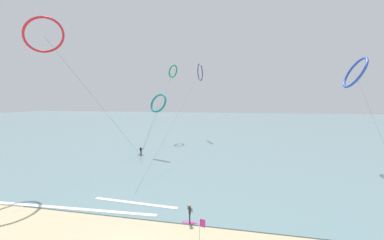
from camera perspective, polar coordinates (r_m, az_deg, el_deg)
The scene contains 11 objects.
sea_water at distance 121.94m, azimuth 8.84°, elevation -0.77°, with size 400.00×200.00×0.08m, color slate.
surfer_charcoal at distance 52.25m, azimuth -11.37°, elevation -6.89°, with size 1.40×0.66×1.70m.
surfer_magenta at distance 24.26m, azimuth -0.52°, elevation -20.39°, with size 1.40×0.64×1.70m.
kite_crimson at distance 41.02m, azimuth -30.12°, elevation 16.06°, with size 8.65×20.11×21.91m.
kite_navy at distance 76.63m, azimuth 1.79°, elevation 10.56°, with size 2.99×50.54×21.77m.
kite_emerald at distance 72.72m, azimuth -4.26°, elevation 10.78°, with size 2.50×24.49×20.96m.
kite_teal at distance 51.55m, azimuth -7.53°, elevation 3.76°, with size 5.51×3.60×12.39m.
kite_cobalt at distance 50.17m, azimuth 32.65°, elevation 8.87°, with size 5.83×29.44×18.08m.
beach_flag at distance 20.67m, azimuth 2.03°, elevation -22.96°, with size 0.47×0.14×2.24m.
wave_crest_near at distance 30.04m, azimuth -25.86°, elevation -17.39°, with size 18.59×0.50×0.12m, color white.
wave_crest_mid at distance 29.18m, azimuth -12.63°, elevation -17.71°, with size 9.63×0.50×0.12m, color white.
Camera 1 is at (8.17, -15.49, 11.01)m, focal length 23.88 mm.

